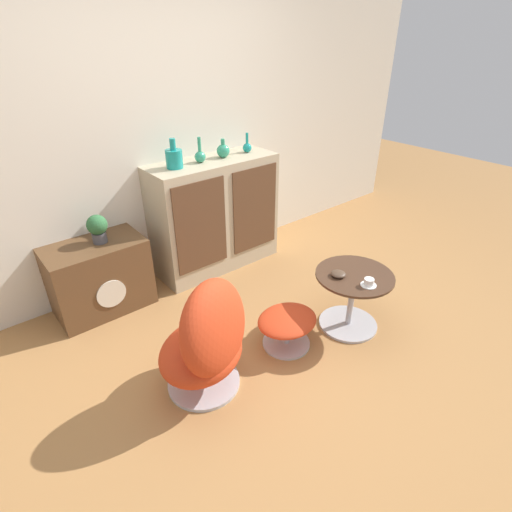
# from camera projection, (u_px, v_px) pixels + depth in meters

# --- Properties ---
(ground_plane) EXTENTS (12.00, 12.00, 0.00)m
(ground_plane) POSITION_uv_depth(u_px,v_px,m) (295.00, 362.00, 2.77)
(ground_plane) COLOR #A87542
(wall_back) EXTENTS (6.40, 0.06, 2.60)m
(wall_back) POSITION_uv_depth(u_px,v_px,m) (157.00, 129.00, 3.27)
(wall_back) COLOR silver
(wall_back) RESTS_ON ground_plane
(sideboard) EXTENTS (1.17, 0.45, 1.03)m
(sideboard) POSITION_uv_depth(u_px,v_px,m) (215.00, 215.00, 3.69)
(sideboard) COLOR tan
(sideboard) RESTS_ON ground_plane
(tv_console) EXTENTS (0.74, 0.44, 0.58)m
(tv_console) POSITION_uv_depth(u_px,v_px,m) (100.00, 277.00, 3.18)
(tv_console) COLOR brown
(tv_console) RESTS_ON ground_plane
(egg_chair) EXTENTS (0.75, 0.72, 0.81)m
(egg_chair) POSITION_uv_depth(u_px,v_px,m) (208.00, 341.00, 2.40)
(egg_chair) COLOR #B7B7BC
(egg_chair) RESTS_ON ground_plane
(ottoman) EXTENTS (0.45, 0.38, 0.26)m
(ottoman) POSITION_uv_depth(u_px,v_px,m) (287.00, 324.00, 2.84)
(ottoman) COLOR #B7B7BC
(ottoman) RESTS_ON ground_plane
(coffee_table) EXTENTS (0.57, 0.57, 0.46)m
(coffee_table) POSITION_uv_depth(u_px,v_px,m) (352.00, 296.00, 2.99)
(coffee_table) COLOR #B7B7BC
(coffee_table) RESTS_ON ground_plane
(vase_leftmost) EXTENTS (0.14, 0.14, 0.24)m
(vase_leftmost) POSITION_uv_depth(u_px,v_px,m) (174.00, 158.00, 3.20)
(vase_leftmost) COLOR teal
(vase_leftmost) RESTS_ON sideboard
(vase_inner_left) EXTENTS (0.09, 0.09, 0.21)m
(vase_inner_left) POSITION_uv_depth(u_px,v_px,m) (200.00, 156.00, 3.35)
(vase_inner_left) COLOR #2D8E6B
(vase_inner_left) RESTS_ON sideboard
(vase_inner_right) EXTENTS (0.11, 0.11, 0.16)m
(vase_inner_right) POSITION_uv_depth(u_px,v_px,m) (223.00, 151.00, 3.48)
(vase_inner_right) COLOR #2D8E6B
(vase_inner_right) RESTS_ON sideboard
(vase_rightmost) EXTENTS (0.08, 0.08, 0.17)m
(vase_rightmost) POSITION_uv_depth(u_px,v_px,m) (247.00, 147.00, 3.63)
(vase_rightmost) COLOR teal
(vase_rightmost) RESTS_ON sideboard
(potted_plant) EXTENTS (0.15, 0.15, 0.22)m
(potted_plant) POSITION_uv_depth(u_px,v_px,m) (98.00, 227.00, 3.01)
(potted_plant) COLOR #4C4C51
(potted_plant) RESTS_ON tv_console
(teacup) EXTENTS (0.11, 0.11, 0.05)m
(teacup) POSITION_uv_depth(u_px,v_px,m) (369.00, 283.00, 2.76)
(teacup) COLOR white
(teacup) RESTS_ON coffee_table
(bowl) EXTENTS (0.11, 0.11, 0.04)m
(bowl) POSITION_uv_depth(u_px,v_px,m) (338.00, 274.00, 2.86)
(bowl) COLOR #4C3828
(bowl) RESTS_ON coffee_table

